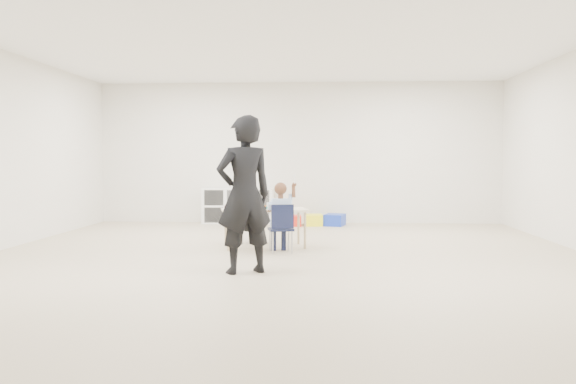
# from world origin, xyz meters

# --- Properties ---
(room) EXTENTS (9.00, 9.02, 2.80)m
(room) POSITION_xyz_m (0.00, 0.00, 1.40)
(room) COLOR #C6B598
(room) RESTS_ON ground
(table) EXTENTS (1.31, 0.86, 0.55)m
(table) POSITION_xyz_m (-0.36, 1.00, 0.28)
(table) COLOR #F8E5C7
(table) RESTS_ON ground
(chair_near) EXTENTS (0.38, 0.37, 0.66)m
(chair_near) POSITION_xyz_m (-0.09, 0.53, 0.33)
(chair_near) COLOR black
(chair_near) RESTS_ON ground
(chair_far) EXTENTS (0.38, 0.37, 0.66)m
(chair_far) POSITION_xyz_m (-0.62, 1.47, 0.33)
(chair_far) COLOR black
(chair_far) RESTS_ON ground
(child) EXTENTS (0.53, 0.53, 1.05)m
(child) POSITION_xyz_m (-0.09, 0.53, 0.52)
(child) COLOR #BCD4FF
(child) RESTS_ON chair_near
(lunch_tray_near) EXTENTS (0.25, 0.21, 0.03)m
(lunch_tray_near) POSITION_xyz_m (-0.31, 1.08, 0.57)
(lunch_tray_near) COLOR black
(lunch_tray_near) RESTS_ON table
(lunch_tray_far) EXTENTS (0.25, 0.21, 0.03)m
(lunch_tray_far) POSITION_xyz_m (-0.72, 1.01, 0.57)
(lunch_tray_far) COLOR black
(lunch_tray_far) RESTS_ON table
(milk_carton) EXTENTS (0.08, 0.08, 0.10)m
(milk_carton) POSITION_xyz_m (-0.28, 0.87, 0.60)
(milk_carton) COLOR white
(milk_carton) RESTS_ON table
(bread_roll) EXTENTS (0.09, 0.09, 0.07)m
(bread_roll) POSITION_xyz_m (-0.09, 0.94, 0.59)
(bread_roll) COLOR #DBA95A
(bread_roll) RESTS_ON table
(apple_near) EXTENTS (0.07, 0.07, 0.07)m
(apple_near) POSITION_xyz_m (-0.45, 1.04, 0.59)
(apple_near) COLOR maroon
(apple_near) RESTS_ON table
(apple_far) EXTENTS (0.07, 0.07, 0.07)m
(apple_far) POSITION_xyz_m (-0.88, 0.83, 0.59)
(apple_far) COLOR maroon
(apple_far) RESTS_ON table
(cubby_shelf) EXTENTS (1.40, 0.40, 0.70)m
(cubby_shelf) POSITION_xyz_m (-1.20, 4.28, 0.35)
(cubby_shelf) COLOR white
(cubby_shelf) RESTS_ON ground
(adult) EXTENTS (0.76, 0.67, 1.75)m
(adult) POSITION_xyz_m (-0.39, -1.00, 0.87)
(adult) COLOR black
(adult) RESTS_ON ground
(bin_red) EXTENTS (0.34, 0.42, 0.20)m
(bin_red) POSITION_xyz_m (-0.09, 3.90, 0.10)
(bin_red) COLOR red
(bin_red) RESTS_ON ground
(bin_yellow) EXTENTS (0.36, 0.45, 0.21)m
(bin_yellow) POSITION_xyz_m (0.30, 3.98, 0.11)
(bin_yellow) COLOR #FFF81A
(bin_yellow) RESTS_ON ground
(bin_blue) EXTENTS (0.45, 0.52, 0.22)m
(bin_blue) POSITION_xyz_m (0.71, 3.98, 0.11)
(bin_blue) COLOR #1733B3
(bin_blue) RESTS_ON ground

